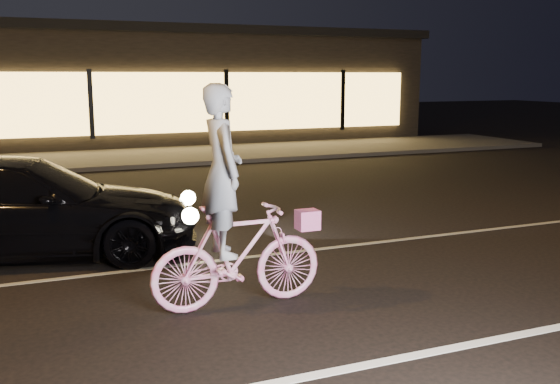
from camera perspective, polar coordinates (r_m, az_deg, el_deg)
name	(u,v)px	position (r m, az deg, el deg)	size (l,w,h in m)	color
ground	(241,316)	(6.71, -3.61, -11.24)	(90.00, 90.00, 0.00)	black
lane_stripe_near	(298,378)	(5.43, 1.67, -16.68)	(60.00, 0.12, 0.01)	silver
lane_stripe_far	(193,263)	(8.52, -7.94, -6.49)	(60.00, 0.10, 0.01)	gray
sidewalk	(100,159)	(19.17, -16.14, 2.89)	(30.00, 4.00, 0.12)	#383533
storefront	(79,85)	(24.96, -17.91, 9.31)	(25.40, 8.42, 4.20)	black
cyclist	(234,231)	(6.70, -4.26, -3.53)	(1.92, 0.66, 2.42)	#FA3798
sedan	(22,208)	(9.32, -22.53, -1.35)	(5.10, 2.95, 1.39)	black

